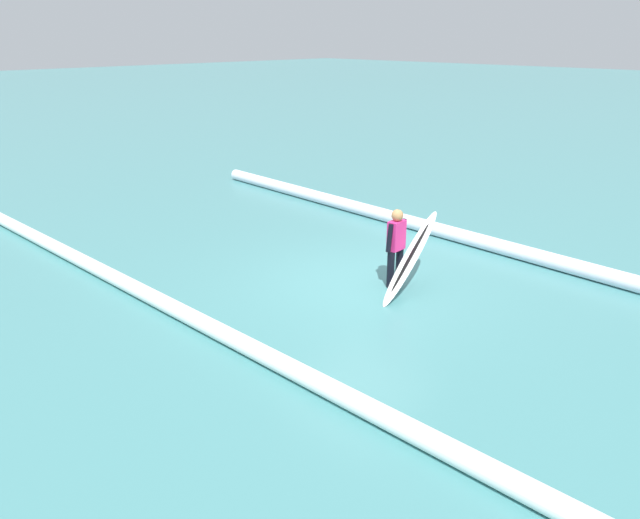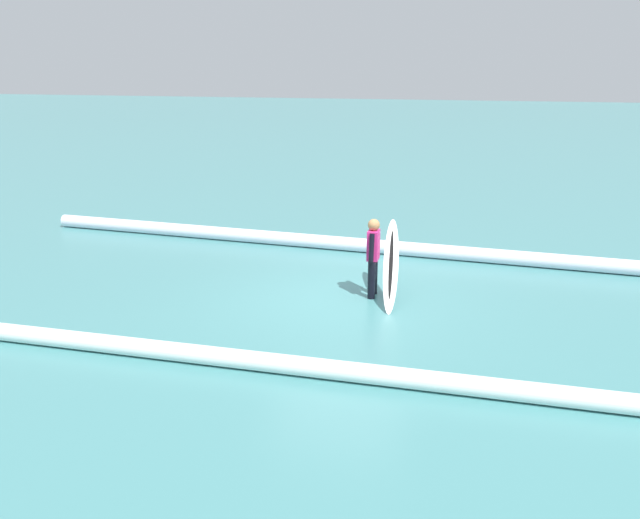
# 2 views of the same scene
# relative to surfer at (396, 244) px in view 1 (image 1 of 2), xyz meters

# --- Properties ---
(ground_plane) EXTENTS (157.14, 157.14, 0.00)m
(ground_plane) POSITION_rel_surfer_xyz_m (0.56, 0.31, -0.83)
(ground_plane) COLOR teal
(surfer) EXTENTS (0.22, 0.57, 1.48)m
(surfer) POSITION_rel_surfer_xyz_m (0.00, 0.00, 0.00)
(surfer) COLOR black
(surfer) RESTS_ON ground_plane
(surfboard) EXTENTS (0.59, 1.92, 1.32)m
(surfboard) POSITION_rel_surfer_xyz_m (-0.33, -0.02, -0.18)
(surfboard) COLOR white
(surfboard) RESTS_ON ground_plane
(wave_crest_foreground) EXTENTS (15.76, 0.80, 0.32)m
(wave_crest_foreground) POSITION_rel_surfer_xyz_m (1.34, -3.04, -0.67)
(wave_crest_foreground) COLOR white
(wave_crest_foreground) RESTS_ON ground_plane
(wave_crest_midground) EXTENTS (19.24, 0.84, 0.28)m
(wave_crest_midground) POSITION_rel_surfer_xyz_m (0.17, 3.63, -0.69)
(wave_crest_midground) COLOR white
(wave_crest_midground) RESTS_ON ground_plane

